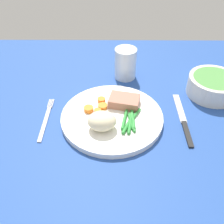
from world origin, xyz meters
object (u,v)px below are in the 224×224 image
object	(u,v)px
meat_portion	(125,101)
fork	(46,119)
water_glass	(125,65)
knife	(183,120)
salad_bowl	(213,85)
dinner_plate	(112,117)

from	to	relation	value
meat_portion	fork	world-z (taller)	meat_portion
fork	water_glass	bearing A→B (deg)	42.43
meat_portion	knife	distance (cm)	16.19
salad_bowl	meat_portion	bearing A→B (deg)	-164.07
meat_portion	salad_bowl	world-z (taller)	salad_bowl
dinner_plate	salad_bowl	world-z (taller)	salad_bowl
meat_portion	water_glass	xyz separation A→B (cm)	(0.48, 16.48, 1.38)
dinner_plate	meat_portion	distance (cm)	5.95
water_glass	meat_portion	bearing A→B (deg)	-91.66
knife	salad_bowl	xyz separation A→B (cm)	(10.82, 12.00, 2.96)
meat_portion	fork	size ratio (longest dim) A/B	0.49
water_glass	knife	bearing A→B (deg)	-54.77
dinner_plate	fork	bearing A→B (deg)	-179.17
dinner_plate	fork	world-z (taller)	dinner_plate
fork	meat_portion	bearing A→B (deg)	10.42
dinner_plate	meat_portion	bearing A→B (deg)	49.40
knife	meat_portion	bearing A→B (deg)	160.53
fork	salad_bowl	size ratio (longest dim) A/B	1.13
dinner_plate	knife	size ratio (longest dim) A/B	1.32
meat_portion	knife	xyz separation A→B (cm)	(15.32, -4.53, -2.63)
dinner_plate	meat_portion	xyz separation A→B (cm)	(3.64, 4.25, 2.03)
meat_portion	knife	size ratio (longest dim) A/B	0.39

